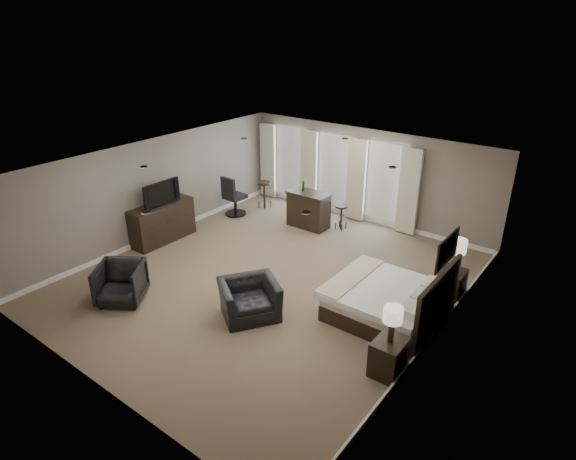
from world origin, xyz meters
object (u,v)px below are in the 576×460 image
Objects in this scene: nightstand_far at (452,284)px; armchair_near at (249,294)px; bed at (382,286)px; bar_stool_left at (264,195)px; desk_chair at (235,195)px; nightstand_near at (388,357)px; lamp_near at (392,325)px; armchair_far at (120,281)px; bar_stool_right at (341,217)px; dresser at (162,222)px; lamp_far at (456,256)px; tv at (160,202)px; bar_counter at (309,210)px.

armchair_near is at bearing -134.01° from nightstand_far.
bed is 6.17m from bar_stool_left.
nightstand_near is at bearing 155.17° from desk_chair.
lamp_near is (0.00, -2.90, 0.64)m from nightstand_far.
armchair_far is 1.10× the size of bar_stool_left.
nightstand_far is 3.95m from bar_stool_right.
desk_chair reaches higher than bar_stool_left.
nightstand_near is 0.36× the size of dresser.
armchair_near reaches higher than nightstand_far.
lamp_far reaches higher than armchair_far.
bar_stool_left is at bearing 64.15° from armchair_far.
tv is at bearing 170.94° from nightstand_near.
bed is 4.42m from bar_counter.
bed reaches higher than dresser.
armchair_far is 5.81m from bar_stool_left.
bed is 6.10m from desk_chair.
nightstand_near is 5.76m from bar_stool_right.
armchair_far is at bearing -141.73° from nightstand_far.
armchair_far is at bearing 108.31° from desk_chair.
bar_stool_right is (3.30, 3.37, -0.16)m from dresser.
lamp_near is 6.05m from bar_counter.
armchair_far is (-5.32, -1.30, -0.49)m from lamp_near.
nightstand_near is at bearing -58.46° from bed.
lamp_near is at bearing -90.00° from lamp_far.
lamp_far is 4.20m from armchair_near.
bar_stool_left is (-6.29, 1.53, -0.55)m from lamp_far.
bed reaches higher than tv.
armchair_near is (-2.90, -0.10, 0.17)m from nightstand_near.
bed is at bearing -18.42° from armchair_near.
tv reaches higher than armchair_near.
lamp_near reaches higher than nightstand_far.
lamp_near is at bearing -51.01° from bar_stool_right.
armchair_far reaches higher than nightstand_near.
bed is 2.43× the size of bar_stool_left.
bed is 3.19× the size of nightstand_near.
bed is 6.04m from dresser.
bar_counter is at bearing 137.31° from nightstand_near.
nightstand_far is (0.89, 1.45, -0.33)m from bed.
tv is at bearing -165.44° from nightstand_far.
armchair_near is at bearing -81.05° from bar_stool_right.
desk_chair is (0.29, 2.41, 0.09)m from dresser.
lamp_far is 7.16m from dresser.
bed is 1.69× the size of desk_chair.
armchair_far is at bearing -166.31° from lamp_near.
dresser is at bearing -100.80° from bar_stool_left.
lamp_far reaches higher than nightstand_far.
dresser reaches higher than nightstand_far.
tv is 3.93m from bar_counter.
armchair_far reaches higher than bar_stool_right.
nightstand_far is at bearing 177.82° from desk_chair.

